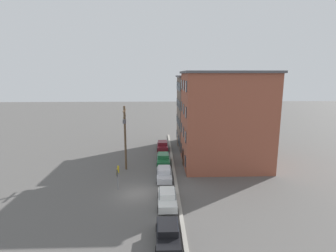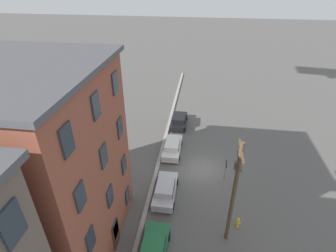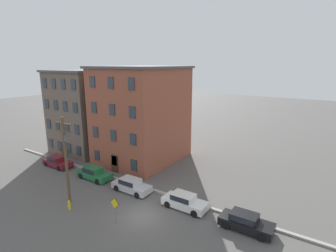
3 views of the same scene
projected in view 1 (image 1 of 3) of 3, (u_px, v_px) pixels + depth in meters
ground_plane at (136, 194)px, 28.59m from camera, size 200.00×200.00×0.00m
kerb_strip at (177, 193)px, 28.72m from camera, size 56.00×0.36×0.16m
apartment_corner at (209, 111)px, 46.97m from camera, size 9.26×11.59×12.68m
apartment_midblock at (224, 119)px, 36.84m from camera, size 10.14×12.00×13.29m
car_maroon at (163, 145)px, 45.44m from camera, size 4.40×1.92×1.43m
car_green at (163, 158)px, 38.35m from camera, size 4.40×1.92×1.43m
car_silver at (164, 173)px, 32.57m from camera, size 4.40×1.92×1.43m
car_white at (167, 197)px, 26.16m from camera, size 4.40×1.92×1.43m
car_black at (168, 233)px, 20.32m from camera, size 4.40×1.92×1.43m
caution_sign at (117, 175)px, 29.44m from camera, size 1.05×0.08×2.48m
utility_pole at (125, 134)px, 35.11m from camera, size 2.40×0.44×8.74m
fire_hydrant at (118, 169)px, 34.84m from camera, size 0.24×0.34×0.96m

